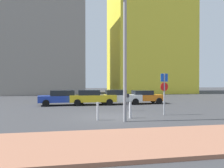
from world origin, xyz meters
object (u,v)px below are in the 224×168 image
Objects in this scene: parked_car_orange at (143,97)px; parking_sign_post at (164,89)px; traffic_bollard_near at (98,111)px; parked_car_blue at (63,97)px; parked_car_white at (118,97)px; parked_car_yellow at (92,97)px; traffic_bollard_mid at (130,110)px; parking_meter at (128,100)px; street_lamp at (125,47)px.

parked_car_orange is 8.05m from parking_sign_post.
parked_car_orange is at bearing 56.95° from traffic_bollard_near.
parked_car_blue is 5.50m from parked_car_white.
parked_car_blue is 4.35× the size of traffic_bollard_near.
parked_car_yellow reaches higher than parked_car_orange.
parked_car_orange reaches higher than traffic_bollard_mid.
parked_car_orange is 3.93× the size of traffic_bollard_mid.
parking_sign_post reaches higher than parking_meter.
parking_sign_post is at bearing 14.36° from traffic_bollard_near.
traffic_bollard_near is 2.17m from traffic_bollard_mid.
parked_car_blue is 7.36m from parking_meter.
parked_car_white is at bearing 101.30° from parking_sign_post.
parked_car_blue is 11.12m from street_lamp.
parked_car_white is at bearing 86.16° from parking_meter.
parked_car_white is 5.14m from parking_meter.
traffic_bollard_near is at bearing -165.64° from parking_sign_post.
parked_car_yellow is at bearing 114.70° from parking_meter.
traffic_bollard_near is (-0.57, -8.90, -0.22)m from parked_car_yellow.
traffic_bollard_near is at bearing -169.32° from traffic_bollard_mid.
street_lamp is (-3.29, -1.95, 2.48)m from parking_sign_post.
parking_meter is at bearing 77.64° from traffic_bollard_mid.
parked_car_yellow is 0.61× the size of street_lamp.
parking_meter reaches higher than traffic_bollard_near.
parked_car_white is 4.47× the size of traffic_bollard_mid.
traffic_bollard_mid is (-2.65, -0.82, -1.31)m from parking_sign_post.
street_lamp reaches higher than parked_car_white.
traffic_bollard_mid is at bearing 10.68° from traffic_bollard_near.
parking_meter is 1.24× the size of traffic_bollard_near.
street_lamp is at bearing -100.13° from parked_car_white.
parked_car_orange is 10.88m from traffic_bollard_near.
parked_car_orange is at bearing 59.97° from parking_meter.
parked_car_orange reaches higher than traffic_bollard_near.
traffic_bollard_mid is at bearing -63.24° from parked_car_blue.
parking_meter is at bearing -93.84° from parked_car_white.
street_lamp reaches higher than traffic_bollard_near.
parked_car_blue is 10.63m from parking_sign_post.
parked_car_white is at bearing 1.92° from parked_car_yellow.
parked_car_yellow is at bearing -4.37° from parked_car_blue.
parked_car_white reaches higher than traffic_bollard_mid.
traffic_bollard_mid is at bearing -113.54° from parked_car_orange.
parked_car_white is 9.56m from traffic_bollard_near.
parking_sign_post is 2.67× the size of traffic_bollard_near.
parking_meter is at bearing 73.11° from street_lamp.
parked_car_orange is (8.19, -0.00, -0.03)m from parked_car_blue.
parking_meter is at bearing 125.76° from parking_sign_post.
parked_car_white is 2.70m from parked_car_orange.
parking_sign_post is at bearing -98.25° from parked_car_orange.
parked_car_orange is 9.51m from traffic_bollard_mid.
parked_car_yellow is 3.35× the size of parking_meter.
traffic_bollard_near reaches higher than traffic_bollard_mid.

